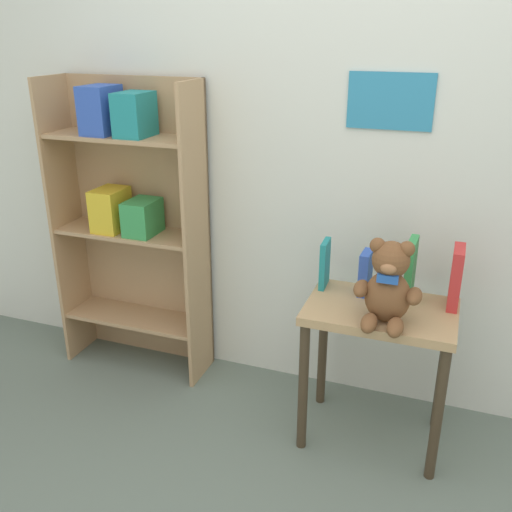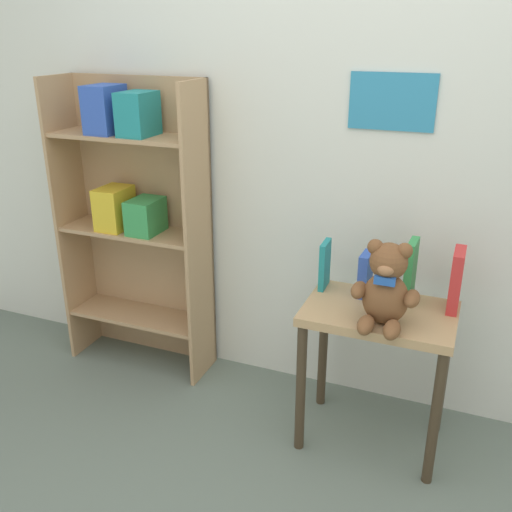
# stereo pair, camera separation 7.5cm
# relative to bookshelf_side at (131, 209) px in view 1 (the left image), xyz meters

# --- Properties ---
(wall_back) EXTENTS (4.80, 0.07, 2.50)m
(wall_back) POSITION_rel_bookshelf_side_xyz_m (1.06, 0.14, 0.43)
(wall_back) COLOR silver
(wall_back) RESTS_ON ground_plane
(bookshelf_side) EXTENTS (0.73, 0.26, 1.43)m
(bookshelf_side) POSITION_rel_bookshelf_side_xyz_m (0.00, 0.00, 0.00)
(bookshelf_side) COLOR tan
(bookshelf_side) RESTS_ON ground_plane
(display_table) EXTENTS (0.58, 0.39, 0.62)m
(display_table) POSITION_rel_bookshelf_side_xyz_m (1.24, -0.22, -0.32)
(display_table) COLOR tan
(display_table) RESTS_ON ground_plane
(teddy_bear) EXTENTS (0.25, 0.22, 0.32)m
(teddy_bear) POSITION_rel_bookshelf_side_xyz_m (1.27, -0.33, -0.06)
(teddy_bear) COLOR brown
(teddy_bear) RESTS_ON display_table
(book_standing_teal) EXTENTS (0.03, 0.12, 0.20)m
(book_standing_teal) POSITION_rel_bookshelf_side_xyz_m (0.98, -0.10, -0.11)
(book_standing_teal) COLOR teal
(book_standing_teal) RESTS_ON display_table
(book_standing_blue) EXTENTS (0.04, 0.11, 0.18)m
(book_standing_blue) POSITION_rel_bookshelf_side_xyz_m (1.15, -0.11, -0.12)
(book_standing_blue) COLOR #2D51B7
(book_standing_blue) RESTS_ON display_table
(book_standing_green) EXTENTS (0.04, 0.13, 0.25)m
(book_standing_green) POSITION_rel_bookshelf_side_xyz_m (1.33, -0.09, -0.08)
(book_standing_green) COLOR #33934C
(book_standing_green) RESTS_ON display_table
(book_standing_red) EXTENTS (0.04, 0.15, 0.24)m
(book_standing_red) POSITION_rel_bookshelf_side_xyz_m (1.50, -0.10, -0.09)
(book_standing_red) COLOR red
(book_standing_red) RESTS_ON display_table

